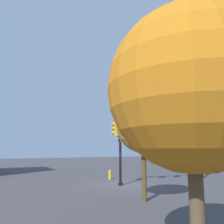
% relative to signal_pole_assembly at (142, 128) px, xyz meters
% --- Properties ---
extents(ground_plane, '(120.00, 120.00, 0.00)m').
position_rel_signal_pole_assembly_xyz_m(ground_plane, '(-1.91, 0.32, -4.48)').
color(ground_plane, '#434043').
extents(signal_pole_assembly, '(6.65, 1.60, 6.57)m').
position_rel_signal_pole_assembly_xyz_m(signal_pole_assembly, '(0.00, 0.00, 0.00)').
color(signal_pole_assembly, black).
rests_on(signal_pole_assembly, ground_plane).
extents(utility_pole, '(1.78, 0.53, 7.87)m').
position_rel_signal_pole_assembly_xyz_m(utility_pole, '(7.01, 0.38, -0.39)').
color(utility_pole, brown).
rests_on(utility_pole, ground_plane).
extents(fire_hydrant, '(0.33, 0.24, 0.83)m').
position_rel_signal_pole_assembly_xyz_m(fire_hydrant, '(-0.90, 4.01, -4.07)').
color(fire_hydrant, gold).
rests_on(fire_hydrant, ground_plane).
extents(tree_near, '(4.09, 4.09, 6.25)m').
position_rel_signal_pole_assembly_xyz_m(tree_near, '(-7.05, -12.05, -0.28)').
color(tree_near, brown).
rests_on(tree_near, ground_plane).
extents(tree_mid, '(2.98, 2.98, 5.51)m').
position_rel_signal_pole_assembly_xyz_m(tree_mid, '(-3.60, -5.20, -0.48)').
color(tree_mid, '#4F3E1C').
rests_on(tree_mid, ground_plane).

